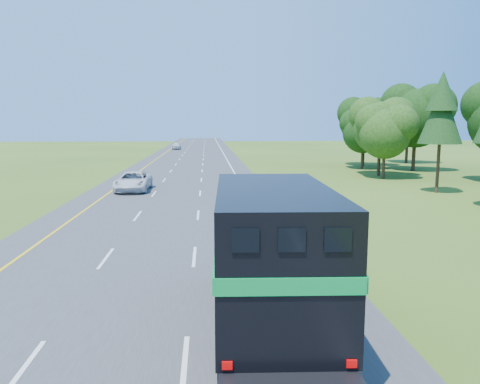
{
  "coord_description": "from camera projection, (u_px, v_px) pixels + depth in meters",
  "views": [
    {
      "loc": [
        2.39,
        0.86,
        5.58
      ],
      "look_at": [
        4.23,
        26.59,
        1.79
      ],
      "focal_mm": 35.0,
      "sensor_mm": 36.0,
      "label": 1
    }
  ],
  "objects": [
    {
      "name": "horse_truck",
      "position": [
        270.0,
        252.0,
        12.52
      ],
      "size": [
        3.16,
        9.08,
        3.97
      ],
      "rotation": [
        0.0,
        0.0,
        -0.04
      ],
      "color": "black",
      "rests_on": "road"
    },
    {
      "name": "road",
      "position": [
        184.0,
        177.0,
        49.14
      ],
      "size": [
        15.0,
        260.0,
        0.04
      ],
      "primitive_type": "cube",
      "color": "#38383A",
      "rests_on": "ground"
    },
    {
      "name": "white_suv",
      "position": [
        133.0,
        181.0,
        38.77
      ],
      "size": [
        2.65,
        5.68,
        1.58
      ],
      "primitive_type": "imported",
      "rotation": [
        0.0,
        0.0,
        -0.01
      ],
      "color": "silver",
      "rests_on": "road"
    },
    {
      "name": "lane_markings",
      "position": [
        184.0,
        177.0,
        49.13
      ],
      "size": [
        11.15,
        260.0,
        0.01
      ],
      "color": "yellow",
      "rests_on": "road"
    },
    {
      "name": "far_car",
      "position": [
        176.0,
        146.0,
        100.25
      ],
      "size": [
        1.85,
        4.39,
        1.48
      ],
      "primitive_type": "imported",
      "rotation": [
        0.0,
        0.0,
        -0.02
      ],
      "color": "silver",
      "rests_on": "road"
    },
    {
      "name": "delineator",
      "position": [
        361.0,
        241.0,
        19.95
      ],
      "size": [
        0.1,
        0.05,
        1.16
      ],
      "color": "orange",
      "rests_on": "ground"
    }
  ]
}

